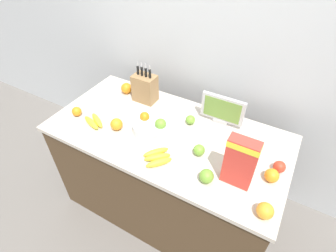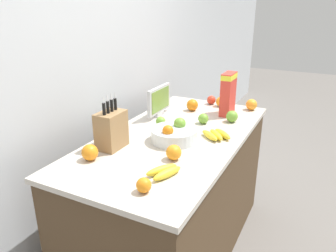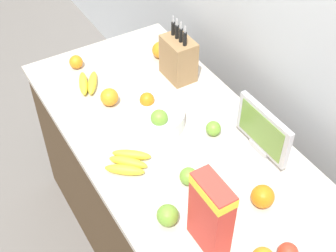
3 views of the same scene
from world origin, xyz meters
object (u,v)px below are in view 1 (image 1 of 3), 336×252
at_px(cereal_box, 240,161).
at_px(orange_front_center, 245,144).
at_px(banana_bunch_left, 94,121).
at_px(apple_near_bananas, 190,120).
at_px(orange_mid_left, 77,111).
at_px(orange_mid_right, 265,211).
at_px(small_monitor, 222,110).
at_px(orange_near_bowl, 272,176).
at_px(apple_leftmost, 206,176).
at_px(apple_front, 279,167).
at_px(fruit_bowl, 153,126).
at_px(knife_block, 145,88).
at_px(orange_back_center, 127,88).
at_px(orange_front_right, 117,124).
at_px(apple_by_knife_block, 199,150).
at_px(banana_bunch_right, 157,157).

distance_m(cereal_box, orange_front_center, 0.29).
relative_size(banana_bunch_left, apple_near_bananas, 2.93).
xyz_separation_m(orange_mid_left, orange_mid_right, (1.37, -0.14, 0.01)).
relative_size(small_monitor, orange_mid_right, 3.50).
bearing_deg(orange_near_bowl, orange_mid_right, -84.89).
distance_m(cereal_box, banana_bunch_left, 1.02).
bearing_deg(apple_leftmost, orange_front_center, 72.22).
relative_size(apple_front, orange_mid_right, 0.83).
xyz_separation_m(apple_near_bananas, apple_leftmost, (0.29, -0.40, 0.01)).
bearing_deg(orange_mid_left, apple_leftmost, -4.64).
height_order(fruit_bowl, banana_bunch_left, fruit_bowl).
bearing_deg(knife_block, orange_back_center, 177.80).
height_order(small_monitor, orange_mid_left, small_monitor).
xyz_separation_m(small_monitor, orange_front_right, (-0.59, -0.40, -0.08)).
bearing_deg(orange_mid_left, small_monitor, 24.57).
relative_size(knife_block, apple_by_knife_block, 4.42).
xyz_separation_m(cereal_box, orange_near_bowl, (0.17, 0.10, -0.13)).
xyz_separation_m(apple_by_knife_block, orange_mid_left, (-0.92, -0.08, -0.00)).
xyz_separation_m(fruit_bowl, orange_front_center, (0.58, 0.13, 0.00)).
distance_m(apple_by_knife_block, orange_back_center, 0.85).
distance_m(apple_front, orange_front_center, 0.23).
xyz_separation_m(knife_block, small_monitor, (0.61, 0.02, 0.01)).
bearing_deg(orange_mid_left, fruit_bowl, 12.72).
height_order(knife_block, small_monitor, knife_block).
bearing_deg(apple_leftmost, orange_back_center, 151.21).
relative_size(orange_front_right, orange_mid_left, 1.21).
height_order(cereal_box, orange_near_bowl, cereal_box).
xyz_separation_m(apple_by_knife_block, orange_front_center, (0.23, 0.18, 0.01)).
xyz_separation_m(fruit_bowl, apple_front, (0.81, 0.06, -0.01)).
bearing_deg(orange_front_right, banana_bunch_right, -15.00).
height_order(small_monitor, orange_front_center, small_monitor).
distance_m(apple_by_knife_block, orange_mid_left, 0.92).
bearing_deg(orange_back_center, knife_block, -2.20).
distance_m(banana_bunch_left, orange_front_center, 1.01).
relative_size(fruit_bowl, banana_bunch_left, 1.43).
bearing_deg(orange_back_center, banana_bunch_left, -85.69).
bearing_deg(apple_leftmost, small_monitor, 102.14).
distance_m(apple_leftmost, apple_by_knife_block, 0.20).
distance_m(banana_bunch_right, orange_back_center, 0.76).
relative_size(banana_bunch_left, banana_bunch_right, 0.90).
relative_size(small_monitor, cereal_box, 0.96).
bearing_deg(apple_by_knife_block, apple_front, 13.18).
height_order(orange_near_bowl, orange_mid_right, orange_mid_right).
xyz_separation_m(small_monitor, orange_back_center, (-0.79, -0.01, -0.07)).
xyz_separation_m(cereal_box, apple_by_knife_block, (-0.26, 0.09, -0.13)).
distance_m(apple_near_bananas, orange_front_right, 0.50).
bearing_deg(orange_near_bowl, banana_bunch_left, -174.70).
relative_size(apple_leftmost, orange_back_center, 0.93).
height_order(orange_front_right, orange_front_center, orange_front_center).
distance_m(knife_block, orange_near_bowl, 1.07).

